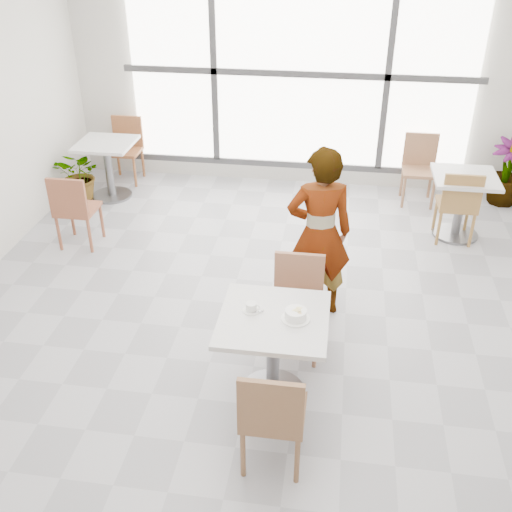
# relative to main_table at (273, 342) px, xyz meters

# --- Properties ---
(floor) EXTENTS (7.00, 7.00, 0.00)m
(floor) POSITION_rel_main_table_xyz_m (-0.20, 0.73, -0.52)
(floor) COLOR #9E9EA5
(floor) RESTS_ON ground
(wall_back) EXTENTS (6.00, 0.00, 6.00)m
(wall_back) POSITION_rel_main_table_xyz_m (-0.20, 4.23, 0.98)
(wall_back) COLOR silver
(wall_back) RESTS_ON ground
(window) EXTENTS (4.60, 0.07, 2.52)m
(window) POSITION_rel_main_table_xyz_m (-0.20, 4.17, 0.98)
(window) COLOR white
(window) RESTS_ON ground
(main_table) EXTENTS (0.80, 0.80, 0.75)m
(main_table) POSITION_rel_main_table_xyz_m (0.00, 0.00, 0.00)
(main_table) COLOR silver
(main_table) RESTS_ON ground
(chair_near) EXTENTS (0.42, 0.42, 0.87)m
(chair_near) POSITION_rel_main_table_xyz_m (0.08, -0.71, -0.02)
(chair_near) COLOR brown
(chair_near) RESTS_ON ground
(chair_far) EXTENTS (0.42, 0.42, 0.87)m
(chair_far) POSITION_rel_main_table_xyz_m (0.13, 0.63, -0.02)
(chair_far) COLOR #996449
(chair_far) RESTS_ON ground
(oatmeal_bowl) EXTENTS (0.21, 0.21, 0.09)m
(oatmeal_bowl) POSITION_rel_main_table_xyz_m (0.16, -0.00, 0.27)
(oatmeal_bowl) COLOR white
(oatmeal_bowl) RESTS_ON main_table
(coffee_cup) EXTENTS (0.16, 0.13, 0.07)m
(coffee_cup) POSITION_rel_main_table_xyz_m (-0.17, 0.05, 0.26)
(coffee_cup) COLOR white
(coffee_cup) RESTS_ON main_table
(person) EXTENTS (0.67, 0.51, 1.63)m
(person) POSITION_rel_main_table_xyz_m (0.26, 1.21, 0.29)
(person) COLOR black
(person) RESTS_ON ground
(bg_table_left) EXTENTS (0.70, 0.70, 0.75)m
(bg_table_left) POSITION_rel_main_table_xyz_m (-2.57, 3.37, -0.04)
(bg_table_left) COLOR silver
(bg_table_left) RESTS_ON ground
(bg_table_right) EXTENTS (0.70, 0.70, 0.75)m
(bg_table_right) POSITION_rel_main_table_xyz_m (1.79, 2.93, -0.04)
(bg_table_right) COLOR silver
(bg_table_right) RESTS_ON ground
(bg_chair_left_near) EXTENTS (0.42, 0.42, 0.87)m
(bg_chair_left_near) POSITION_rel_main_table_xyz_m (-2.45, 2.02, -0.02)
(bg_chair_left_near) COLOR brown
(bg_chair_left_near) RESTS_ON ground
(bg_chair_left_far) EXTENTS (0.42, 0.42, 0.87)m
(bg_chair_left_far) POSITION_rel_main_table_xyz_m (-2.53, 3.98, -0.02)
(bg_chair_left_far) COLOR #9A5B35
(bg_chair_left_far) RESTS_ON ground
(bg_chair_right_near) EXTENTS (0.42, 0.42, 0.87)m
(bg_chair_right_near) POSITION_rel_main_table_xyz_m (1.73, 2.76, -0.02)
(bg_chair_right_near) COLOR #9D713C
(bg_chair_right_near) RESTS_ON ground
(bg_chair_right_far) EXTENTS (0.42, 0.42, 0.87)m
(bg_chair_right_far) POSITION_rel_main_table_xyz_m (1.40, 3.85, -0.02)
(bg_chair_right_far) COLOR #9D6D4D
(bg_chair_right_far) RESTS_ON ground
(plant_left) EXTENTS (0.70, 0.63, 0.68)m
(plant_left) POSITION_rel_main_table_xyz_m (-2.90, 3.22, -0.18)
(plant_left) COLOR #417037
(plant_left) RESTS_ON ground
(plant_right) EXTENTS (0.56, 0.56, 0.86)m
(plant_right) POSITION_rel_main_table_xyz_m (2.50, 3.93, -0.09)
(plant_right) COLOR #45843A
(plant_right) RESTS_ON ground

